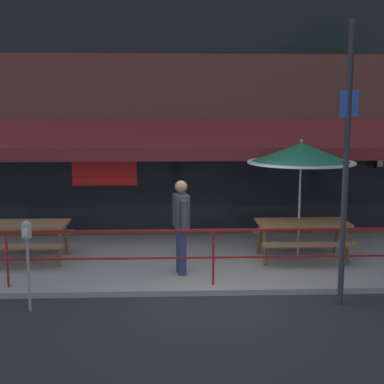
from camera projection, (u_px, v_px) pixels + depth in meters
ground_plane at (214, 296)px, 8.84m from camera, size 120.00×120.00×0.00m
patio_deck at (206, 260)px, 10.81m from camera, size 15.00×4.00×0.10m
restaurant_building at (201, 87)px, 12.46m from camera, size 15.00×1.60×7.19m
patio_railing at (213, 245)px, 9.02m from camera, size 13.84×0.04×0.97m
picnic_table_left at (21, 231)px, 10.45m from camera, size 1.80×1.42×0.76m
picnic_table_centre at (302, 229)px, 10.59m from camera, size 1.80×1.42×0.76m
patio_umbrella_centre at (301, 154)px, 10.66m from camera, size 2.14×2.14×2.38m
pedestrian_walking at (181, 222)px, 9.59m from camera, size 0.31×0.61×1.71m
parking_meter_near at (27, 238)px, 8.01m from camera, size 0.15×0.16×1.42m
street_sign_pole at (346, 163)px, 8.13m from camera, size 0.28×0.09×4.37m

